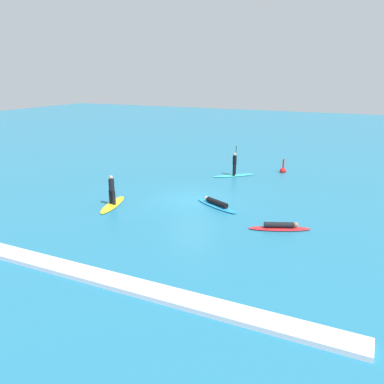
{
  "coord_description": "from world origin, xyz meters",
  "views": [
    {
      "loc": [
        9.65,
        -20.25,
        7.3
      ],
      "look_at": [
        0.0,
        0.0,
        0.5
      ],
      "focal_mm": 36.72,
      "sensor_mm": 36.0,
      "label": 1
    }
  ],
  "objects_px": {
    "surfer_on_yellow_board": "(112,198)",
    "surfer_on_teal_board": "(234,171)",
    "marker_buoy": "(283,170)",
    "surfer_on_blue_board": "(216,204)",
    "surfer_on_red_board": "(280,227)"
  },
  "relations": [
    {
      "from": "surfer_on_yellow_board",
      "to": "surfer_on_red_board",
      "type": "bearing_deg",
      "value": 77.99
    },
    {
      "from": "surfer_on_teal_board",
      "to": "surfer_on_red_board",
      "type": "height_order",
      "value": "surfer_on_teal_board"
    },
    {
      "from": "surfer_on_blue_board",
      "to": "surfer_on_yellow_board",
      "type": "bearing_deg",
      "value": 50.43
    },
    {
      "from": "surfer_on_yellow_board",
      "to": "surfer_on_blue_board",
      "type": "relative_size",
      "value": 1.03
    },
    {
      "from": "surfer_on_yellow_board",
      "to": "surfer_on_teal_board",
      "type": "relative_size",
      "value": 1.13
    },
    {
      "from": "surfer_on_red_board",
      "to": "surfer_on_blue_board",
      "type": "distance_m",
      "value": 4.49
    },
    {
      "from": "surfer_on_red_board",
      "to": "marker_buoy",
      "type": "relative_size",
      "value": 2.55
    },
    {
      "from": "marker_buoy",
      "to": "surfer_on_teal_board",
      "type": "bearing_deg",
      "value": -139.59
    },
    {
      "from": "surfer_on_yellow_board",
      "to": "surfer_on_teal_board",
      "type": "bearing_deg",
      "value": 141.74
    },
    {
      "from": "surfer_on_red_board",
      "to": "surfer_on_blue_board",
      "type": "bearing_deg",
      "value": 132.35
    },
    {
      "from": "surfer_on_yellow_board",
      "to": "surfer_on_red_board",
      "type": "relative_size",
      "value": 1.09
    },
    {
      "from": "surfer_on_red_board",
      "to": "surfer_on_yellow_board",
      "type": "bearing_deg",
      "value": 159.59
    },
    {
      "from": "marker_buoy",
      "to": "surfer_on_blue_board",
      "type": "bearing_deg",
      "value": -99.34
    },
    {
      "from": "surfer_on_yellow_board",
      "to": "marker_buoy",
      "type": "relative_size",
      "value": 2.77
    },
    {
      "from": "surfer_on_yellow_board",
      "to": "surfer_on_red_board",
      "type": "xyz_separation_m",
      "value": [
        9.59,
        0.5,
        -0.29
      ]
    }
  ]
}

